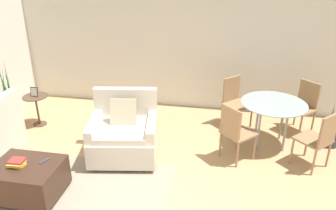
% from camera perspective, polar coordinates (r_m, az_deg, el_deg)
% --- Properties ---
extents(wall_back, '(12.00, 0.06, 2.75)m').
position_cam_1_polar(wall_back, '(6.44, 1.48, 11.31)').
color(wall_back, beige).
rests_on(wall_back, ground_plane).
extents(area_rug, '(2.59, 1.42, 0.01)m').
position_cam_1_polar(area_rug, '(4.74, -16.23, -13.50)').
color(area_rug, gray).
rests_on(area_rug, ground_plane).
extents(armchair, '(1.12, 1.06, 0.99)m').
position_cam_1_polar(armchair, '(5.05, -7.66, -5.05)').
color(armchair, beige).
rests_on(armchair, ground_plane).
extents(ottoman, '(0.84, 0.66, 0.45)m').
position_cam_1_polar(ottoman, '(4.65, -23.19, -11.73)').
color(ottoman, '#382319').
rests_on(ottoman, ground_plane).
extents(book_stack, '(0.20, 0.19, 0.08)m').
position_cam_1_polar(book_stack, '(4.55, -24.83, -9.13)').
color(book_stack, gold).
rests_on(book_stack, ottoman).
extents(tv_remote_primary, '(0.10, 0.15, 0.01)m').
position_cam_1_polar(tv_remote_primary, '(4.53, -20.77, -9.07)').
color(tv_remote_primary, '#333338').
rests_on(tv_remote_primary, ottoman).
extents(potted_plant, '(0.36, 0.36, 1.22)m').
position_cam_1_polar(potted_plant, '(6.60, -25.65, -0.98)').
color(potted_plant, maroon).
rests_on(potted_plant, ground_plane).
extents(side_table, '(0.44, 0.44, 0.57)m').
position_cam_1_polar(side_table, '(6.36, -21.93, 0.06)').
color(side_table, '#4C3828').
rests_on(side_table, ground_plane).
extents(picture_frame, '(0.14, 0.07, 0.17)m').
position_cam_1_polar(picture_frame, '(6.27, -22.28, 2.15)').
color(picture_frame, black).
rests_on(picture_frame, side_table).
extents(dining_table, '(1.03, 1.03, 0.74)m').
position_cam_1_polar(dining_table, '(5.45, 17.84, -0.54)').
color(dining_table, '#8C9E99').
rests_on(dining_table, ground_plane).
extents(dining_chair_near_left, '(0.59, 0.59, 0.90)m').
position_cam_1_polar(dining_chair_near_left, '(4.92, 11.54, -4.24)').
color(dining_chair_near_left, '#93704C').
rests_on(dining_chair_near_left, ground_plane).
extents(dining_chair_near_right, '(0.59, 0.59, 0.90)m').
position_cam_1_polar(dining_chair_near_right, '(5.10, 24.88, -5.09)').
color(dining_chair_near_right, '#93704C').
rests_on(dining_chair_near_right, ground_plane).
extents(dining_chair_far_left, '(0.59, 0.59, 0.90)m').
position_cam_1_polar(dining_chair_far_left, '(5.98, 11.54, 1.10)').
color(dining_chair_far_left, '#93704C').
rests_on(dining_chair_far_left, ground_plane).
extents(dining_chair_far_right, '(0.59, 0.59, 0.90)m').
position_cam_1_polar(dining_chair_far_right, '(6.14, 22.56, 0.24)').
color(dining_chair_far_right, '#93704C').
rests_on(dining_chair_far_right, ground_plane).
extents(potted_plant_small, '(0.25, 0.25, 0.77)m').
position_cam_1_polar(potted_plant_small, '(5.96, 26.49, -4.60)').
color(potted_plant_small, '#333338').
rests_on(potted_plant_small, ground_plane).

